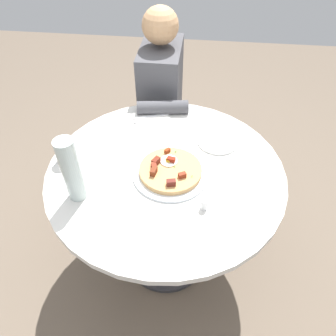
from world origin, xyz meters
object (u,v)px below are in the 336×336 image
Objects in this scene: dining_table at (166,194)px; salt_shaker at (204,204)px; breakfast_pizza at (170,170)px; water_bottle at (71,170)px; bread_plate at (217,142)px; person_seated at (162,113)px; fork at (152,120)px; pizza_plate at (170,173)px; knife at (151,116)px; water_glass at (65,150)px.

salt_shaker is at bearing 40.99° from dining_table.
salt_shaker is at bearing 41.69° from breakfast_pizza.
dining_table is at bearing 119.76° from water_bottle.
salt_shaker is (0.19, 0.17, 0.19)m from dining_table.
breakfast_pizza is at bearing -40.84° from bread_plate.
person_seated reaches higher than fork.
bread_plate is at bearing 132.34° from dining_table.
pizza_plate reaches higher than fork.
bread_plate is 1.03× the size of knife.
fork is (-0.32, -0.11, 0.17)m from dining_table.
fork is 0.57m from water_bottle.
dining_table is at bearing 88.67° from water_glass.
dining_table is at bearing 8.88° from person_seated.
water_glass reaches higher than bread_plate.
person_seated is 24.78× the size of salt_shaker.
water_bottle is at bearing -65.67° from breakfast_pizza.
salt_shaker reaches higher than knife.
person_seated reaches higher than breakfast_pizza.
knife is 0.47m from water_glass.
fork is 3.93× the size of salt_shaker.
breakfast_pizza is 1.40× the size of bread_plate.
person_seated is 0.75m from pizza_plate.
breakfast_pizza reaches higher than knife.
salt_shaker is at bearing -7.26° from bread_plate.
knife is (-0.39, -0.14, -0.02)m from breakfast_pizza.
dining_table is at bearing -47.66° from bread_plate.
water_glass is (-0.04, -0.46, 0.03)m from breakfast_pizza.
fork is at bearing -161.92° from dining_table.
fork is (-0.35, -0.13, 0.00)m from pizza_plate.
dining_table is 3.67× the size of water_bottle.
salt_shaker is (0.52, 0.27, 0.02)m from fork.
water_bottle is (0.86, -0.21, 0.34)m from person_seated.
bread_plate is (-0.20, 0.22, 0.17)m from dining_table.
bread_plate is at bearing 33.95° from person_seated.
bread_plate is 0.67× the size of water_bottle.
person_seated is (-0.68, -0.11, -0.03)m from dining_table.
water_bottle is at bearing 30.40° from water_glass.
fork is at bearing -160.18° from breakfast_pizza.
water_glass is (0.35, -0.32, 0.05)m from knife.
salt_shaker is at bearing 41.25° from pizza_plate.
bread_plate is at bearing 125.34° from water_bottle.
salt_shaker is at bearing -80.13° from fork.
dining_table is at bearing -139.01° from salt_shaker.
breakfast_pizza is 0.41m from knife.
dining_table is at bearing -89.94° from knife.
fork is (-0.13, -0.32, 0.00)m from bread_plate.
fork is 0.46m from water_glass.
pizza_plate is at bearing -138.75° from salt_shaker.
knife is at bearing -1.92° from person_seated.
water_bottle is (0.15, -0.35, 0.13)m from pizza_plate.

